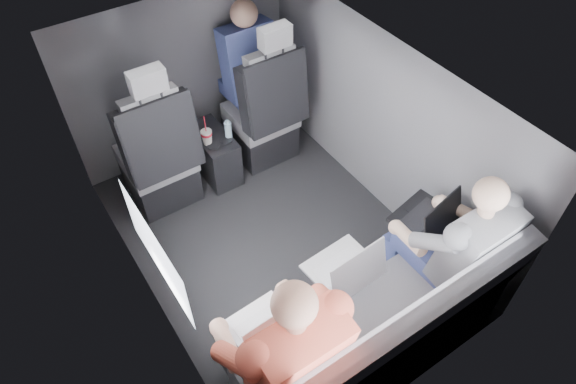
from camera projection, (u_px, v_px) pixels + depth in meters
floor at (275, 244)px, 3.70m from camera, size 2.60×2.60×0.00m
ceiling at (271, 88)px, 2.71m from camera, size 2.60×2.60×0.00m
panel_left at (138, 242)px, 2.86m from camera, size 0.02×2.60×1.35m
panel_right at (383, 126)px, 3.55m from camera, size 0.02×2.60×1.35m
panel_front at (182, 78)px, 3.94m from camera, size 1.80×0.02×1.35m
panel_back at (420, 337)px, 2.47m from camera, size 1.80×0.02×1.35m
side_window at (156, 252)px, 2.54m from camera, size 0.02×0.75×0.42m
seatbelt at (275, 85)px, 3.67m from camera, size 0.35×0.11×0.59m
front_seat_left at (159, 161)px, 3.71m from camera, size 0.52×0.58×1.26m
front_seat_right at (264, 117)px, 4.05m from camera, size 0.52×0.58×1.26m
center_console at (214, 154)px, 4.05m from camera, size 0.24×0.48×0.41m
rear_bench at (377, 336)px, 2.87m from camera, size 1.60×0.57×0.92m
soda_cup at (207, 137)px, 3.79m from camera, size 0.08×0.08×0.25m
water_bottle at (228, 130)px, 3.84m from camera, size 0.05×0.05×0.16m
laptop_white at (265, 326)px, 2.55m from camera, size 0.33×0.31×0.24m
laptop_silver at (346, 267)px, 2.79m from camera, size 0.38×0.35×0.26m
laptop_black at (428, 216)px, 3.04m from camera, size 0.39×0.38×0.25m
passenger_rear_left at (281, 348)px, 2.45m from camera, size 0.55×0.66×1.29m
passenger_rear_right at (451, 244)px, 2.91m from camera, size 0.50×0.62×1.22m
passenger_front_right at (247, 62)px, 3.95m from camera, size 0.41×0.41×0.83m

